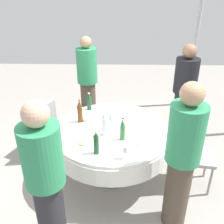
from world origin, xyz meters
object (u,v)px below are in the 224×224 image
(wine_glass_mid, at_px, (88,114))
(plate_far, at_px, (73,130))
(chair_outer, at_px, (42,125))
(chair_inner, at_px, (191,151))
(bottle_green_outer, at_px, (123,130))
(wine_glass_near, at_px, (125,150))
(plate_east, at_px, (145,130))
(dining_table, at_px, (112,139))
(person_near, at_px, (46,183))
(bottle_brown_near, at_px, (80,112))
(person_west, at_px, (182,158))
(bottle_dark_green_north, at_px, (89,102))
(bottle_clear_west, at_px, (105,124))
(person_north, at_px, (184,95))
(plate_south, at_px, (82,144))
(person_rear, at_px, (88,82))
(bottle_clear_rear, at_px, (111,119))
(plate_left, at_px, (128,120))
(bottle_dark_green_mid, at_px, (96,143))

(wine_glass_mid, xyz_separation_m, plate_far, (0.23, -0.17, -0.09))
(chair_outer, distance_m, chair_inner, 2.11)
(bottle_green_outer, bearing_deg, wine_glass_mid, -133.07)
(wine_glass_near, xyz_separation_m, plate_east, (-0.55, 0.27, -0.10))
(dining_table, xyz_separation_m, person_near, (1.11, -0.54, 0.28))
(wine_glass_near, bearing_deg, person_near, -52.70)
(bottle_brown_near, distance_m, person_west, 1.45)
(bottle_dark_green_north, bearing_deg, dining_table, 32.43)
(bottle_clear_west, distance_m, person_north, 1.49)
(wine_glass_mid, distance_m, plate_south, 0.55)
(dining_table, relative_size, bottle_brown_near, 4.81)
(plate_east, bearing_deg, dining_table, -95.05)
(bottle_green_outer, relative_size, wine_glass_near, 1.81)
(bottle_brown_near, height_order, person_west, person_west)
(person_rear, bearing_deg, dining_table, -90.00)
(bottle_clear_west, bearing_deg, person_north, 129.79)
(person_north, bearing_deg, bottle_dark_green_north, -116.03)
(plate_east, relative_size, plate_far, 0.97)
(wine_glass_near, bearing_deg, chair_inner, 118.02)
(plate_south, bearing_deg, bottle_green_outer, 104.95)
(person_near, height_order, chair_outer, person_near)
(plate_south, distance_m, plate_far, 0.35)
(bottle_clear_rear, xyz_separation_m, plate_far, (0.06, -0.48, -0.12))
(bottle_green_outer, distance_m, chair_inner, 0.94)
(person_rear, bearing_deg, plate_left, -78.41)
(dining_table, xyz_separation_m, plate_left, (-0.21, 0.21, 0.15))
(plate_east, distance_m, person_west, 0.77)
(bottle_brown_near, height_order, bottle_green_outer, bottle_brown_near)
(bottle_clear_rear, xyz_separation_m, person_rear, (-1.33, -0.44, -0.03))
(dining_table, relative_size, wine_glass_mid, 10.51)
(plate_east, distance_m, person_rear, 1.65)
(plate_east, xyz_separation_m, person_west, (0.70, 0.29, 0.13))
(wine_glass_mid, bearing_deg, wine_glass_near, 31.13)
(bottle_dark_green_north, xyz_separation_m, bottle_clear_west, (0.67, 0.25, 0.03))
(plate_far, relative_size, person_north, 0.13)
(wine_glass_mid, bearing_deg, chair_inner, 75.58)
(bottle_brown_near, height_order, bottle_dark_green_mid, bottle_brown_near)
(wine_glass_mid, height_order, plate_south, wine_glass_mid)
(bottle_clear_rear, bearing_deg, chair_inner, 80.50)
(person_rear, xyz_separation_m, person_west, (2.10, 1.15, 0.04))
(bottle_brown_near, distance_m, plate_left, 0.65)
(wine_glass_mid, distance_m, person_near, 1.33)
(plate_east, bearing_deg, plate_far, -89.93)
(person_rear, bearing_deg, bottle_dark_green_mid, -99.35)
(person_north, xyz_separation_m, person_near, (1.93, -1.60, 0.02))
(bottle_clear_west, bearing_deg, bottle_clear_rear, 155.80)
(wine_glass_mid, distance_m, plate_left, 0.54)
(bottle_green_outer, bearing_deg, bottle_dark_green_mid, -45.81)
(person_rear, xyz_separation_m, chair_inner, (1.50, 1.44, -0.32))
(bottle_clear_west, height_order, bottle_dark_green_mid, bottle_clear_west)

